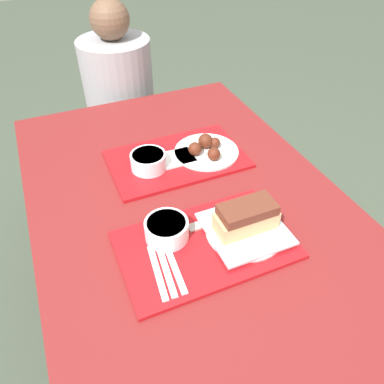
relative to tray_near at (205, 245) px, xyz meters
name	(u,v)px	position (x,y,z in m)	size (l,w,h in m)	color
ground_plane	(193,335)	(0.03, 0.15, -0.76)	(12.00, 12.00, 0.00)	#424C3D
picnic_table	(193,230)	(0.03, 0.15, -0.10)	(0.91, 1.48, 0.75)	maroon
picnic_bench_far	(122,144)	(0.03, 1.11, -0.37)	(0.87, 0.28, 0.46)	maroon
tray_near	(205,245)	(0.00, 0.00, 0.00)	(0.46, 0.28, 0.01)	#B21419
tray_far	(177,159)	(0.07, 0.39, 0.00)	(0.46, 0.28, 0.01)	#B21419
bowl_coleslaw_near	(167,229)	(-0.08, 0.06, 0.04)	(0.12, 0.12, 0.05)	silver
brisket_sandwich_plate	(246,222)	(0.12, 0.00, 0.04)	(0.21, 0.21, 0.10)	white
plastic_fork_near	(166,269)	(-0.13, -0.04, 0.01)	(0.03, 0.17, 0.00)	white
plastic_knife_near	(174,266)	(-0.10, -0.04, 0.01)	(0.03, 0.17, 0.00)	white
plastic_spoon_near	(157,272)	(-0.15, -0.04, 0.01)	(0.03, 0.17, 0.00)	white
condiment_packet	(195,227)	(0.00, 0.06, 0.01)	(0.04, 0.03, 0.01)	#A59E93
bowl_coleslaw_far	(148,160)	(-0.03, 0.37, 0.04)	(0.12, 0.12, 0.05)	silver
wings_plate_far	(206,149)	(0.18, 0.37, 0.02)	(0.22, 0.22, 0.06)	white
napkin_far	(175,159)	(0.06, 0.38, 0.01)	(0.13, 0.09, 0.01)	white
person_seated_across	(119,84)	(0.05, 1.11, -0.03)	(0.33, 0.33, 0.65)	#9E9EA3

